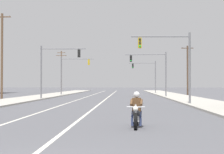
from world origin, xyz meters
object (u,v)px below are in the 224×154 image
Objects in this scene: utility_pole_left_near at (2,55)px; utility_pole_left_far at (61,70)px; traffic_signal_mid_right at (154,67)px; traffic_signal_mid_left at (71,70)px; traffic_signal_far_right at (148,72)px; utility_pole_right_far at (188,69)px; traffic_signal_near_right at (173,57)px; traffic_signal_near_left at (54,64)px; motorcycle_with_rider at (136,113)px.

utility_pole_left_near is 1.06× the size of utility_pole_left_far.
utility_pole_left_far is at bearing 118.87° from traffic_signal_mid_right.
traffic_signal_far_right is (13.03, 12.06, -0.01)m from traffic_signal_mid_left.
traffic_signal_mid_right is 0.77× the size of utility_pole_right_far.
traffic_signal_near_left is (-12.20, 10.52, 0.01)m from traffic_signal_near_right.
utility_pole_left_near reaches higher than utility_pole_right_far.
motorcycle_with_rider is 45.20m from traffic_signal_mid_left.
utility_pole_left_near is (-18.57, -28.90, 1.06)m from traffic_signal_far_right.
utility_pole_left_far is at bearing 90.36° from utility_pole_left_near.
utility_pole_right_far reaches higher than traffic_signal_far_right.
utility_pole_left_near is at bearing -179.91° from traffic_signal_near_left.
traffic_signal_mid_right is 0.66× the size of utility_pole_left_far.
traffic_signal_near_left and traffic_signal_mid_left have the same top height.
traffic_signal_near_right is at bearing -101.92° from utility_pole_right_far.
traffic_signal_mid_left is 1.00× the size of traffic_signal_far_right.
traffic_signal_mid_left is at bearing 91.82° from traffic_signal_near_left.
motorcycle_with_rider is at bearing -93.99° from traffic_signal_far_right.
traffic_signal_far_right is at bearing 120.06° from utility_pole_right_far.
utility_pole_left_far is at bearing 145.29° from traffic_signal_far_right.
traffic_signal_mid_left is at bearing 146.73° from traffic_signal_mid_right.
traffic_signal_mid_left is (-9.11, 44.13, 3.54)m from motorcycle_with_rider.
utility_pole_left_near is (-14.65, 27.29, 4.59)m from motorcycle_with_rider.
traffic_signal_near_right is 30.17m from traffic_signal_mid_left.
utility_pole_right_far reaches higher than traffic_signal_mid_left.
traffic_signal_near_right and traffic_signal_near_left have the same top height.
utility_pole_left_far is at bearing 102.16° from motorcycle_with_rider.
traffic_signal_near_right is at bearing -40.78° from traffic_signal_near_left.
motorcycle_with_rider is 0.35× the size of traffic_signal_mid_left.
traffic_signal_near_right is at bearing -29.91° from utility_pole_left_near.
utility_pole_right_far is at bearing -59.94° from traffic_signal_far_right.
motorcycle_with_rider is at bearing -102.19° from traffic_signal_near_right.
traffic_signal_near_left is at bearing -144.62° from traffic_signal_mid_right.
motorcycle_with_rider is at bearing -95.56° from traffic_signal_mid_right.
traffic_signal_near_left is at bearing 139.22° from traffic_signal_near_right.
utility_pole_left_far is (-24.71, 23.21, 0.82)m from utility_pole_right_far.
utility_pole_left_far reaches higher than motorcycle_with_rider.
utility_pole_left_far is (-18.83, 13.04, 0.93)m from traffic_signal_far_right.
utility_pole_left_near is (-5.54, -16.84, 1.06)m from traffic_signal_mid_left.
traffic_signal_near_right is 16.11m from traffic_signal_near_left.
traffic_signal_mid_right is 1.00× the size of traffic_signal_mid_left.
utility_pole_left_near is 41.95m from utility_pole_left_far.
utility_pole_left_far reaches higher than traffic_signal_far_right.
traffic_signal_far_right is at bearing 86.01° from motorcycle_with_rider.
traffic_signal_near_left is 1.00× the size of traffic_signal_mid_left.
traffic_signal_far_right is at bearing 57.28° from utility_pole_left_near.
utility_pole_left_near reaches higher than traffic_signal_near_right.
traffic_signal_mid_right and traffic_signal_mid_left have the same top height.
traffic_signal_near_right is 55.65m from utility_pole_left_far.
traffic_signal_mid_left reaches higher than motorcycle_with_rider.
motorcycle_with_rider is 0.35× the size of traffic_signal_far_right.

